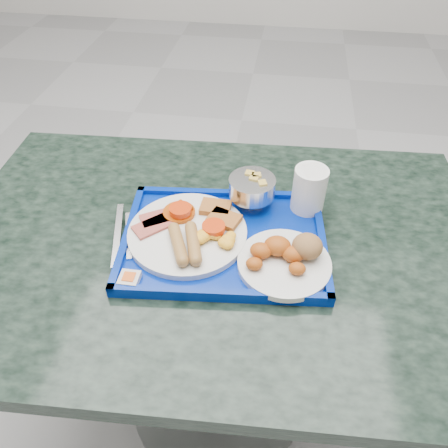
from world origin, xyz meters
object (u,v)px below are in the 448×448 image
Objects in this scene: bread_plate at (287,257)px; juice_cup at (309,188)px; fruit_bowl at (252,188)px; main_plate at (191,231)px; table at (216,294)px; tray at (224,241)px.

juice_cup is (0.04, 0.17, 0.03)m from bread_plate.
juice_cup is (0.12, 0.01, 0.01)m from fruit_bowl.
main_plate is 1.36× the size of bread_plate.
table is 0.26m from bread_plate.
juice_cup is at bearing 28.55° from main_plate.
main_plate is 2.44× the size of juice_cup.
main_plate is at bearing -179.73° from tray.
juice_cup is at bearing 78.26° from bread_plate.
main_plate is (-0.04, -0.01, 0.20)m from table.
main_plate is 0.16m from fruit_bowl.
bread_plate is at bearing -63.17° from fruit_bowl.
tray is at bearing -142.58° from juice_cup.
bread_plate is (0.19, -0.05, 0.01)m from main_plate.
tray is at bearing 159.32° from bread_plate.
table is 0.26m from fruit_bowl.
bread_plate is at bearing -20.68° from tray.
bread_plate reaches higher than tray.
tray reaches higher than table.
tray is at bearing 0.27° from main_plate.
juice_cup reaches higher than table.
fruit_bowl is at bearing -177.23° from juice_cup.
main_plate reaches higher than table.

